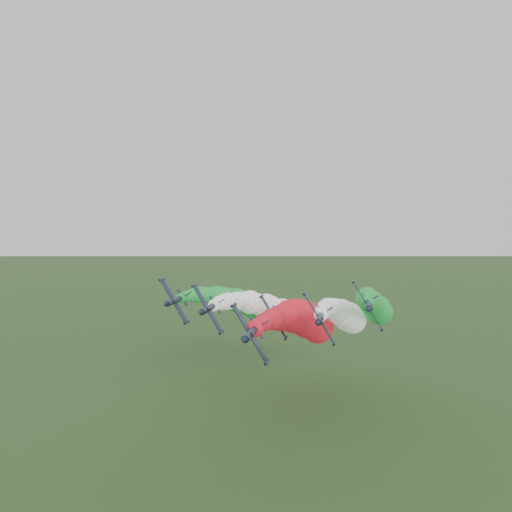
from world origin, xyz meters
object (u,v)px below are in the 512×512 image
object	(u,v)px
jet_inner_right	(344,315)
jet_lead	(304,324)
jet_outer_left	(245,304)
jet_outer_right	(374,306)
jet_trail	(310,314)
jet_inner_left	(270,309)

from	to	relation	value
jet_inner_right	jet_lead	bearing A→B (deg)	-125.75
jet_outer_left	jet_outer_right	xyz separation A→B (m)	(40.39, -3.50, 0.93)
jet_outer_left	jet_outer_right	world-z (taller)	jet_outer_right
jet_inner_right	jet_outer_right	distance (m)	10.44
jet_lead	jet_trail	world-z (taller)	jet_lead
jet_inner_left	jet_inner_right	bearing A→B (deg)	-3.91
jet_lead	jet_inner_right	xyz separation A→B (m)	(10.68, 14.84, 0.16)
jet_inner_right	jet_outer_right	size ratio (longest dim) A/B	1.00
jet_inner_left	jet_outer_right	world-z (taller)	jet_outer_right
jet_inner_left	jet_inner_right	xyz separation A→B (m)	(22.30, -1.52, -0.94)
jet_inner_left	jet_outer_right	bearing A→B (deg)	6.81
jet_outer_left	jet_trail	xyz separation A→B (m)	(20.53, 6.70, -3.97)
jet_inner_left	jet_outer_left	distance (m)	11.77
jet_lead	jet_outer_right	xyz separation A→B (m)	(19.47, 20.08, 2.27)
jet_lead	jet_outer_left	world-z (taller)	jet_outer_left
jet_outer_right	jet_trail	world-z (taller)	jet_outer_right
jet_lead	jet_outer_right	distance (m)	28.06
jet_lead	jet_inner_left	world-z (taller)	jet_inner_left
jet_lead	jet_outer_left	size ratio (longest dim) A/B	1.00
jet_outer_left	jet_trail	bearing A→B (deg)	18.07
jet_outer_left	jet_lead	bearing A→B (deg)	-48.42
jet_inner_right	jet_outer_right	xyz separation A→B (m)	(8.79, 5.23, 2.11)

